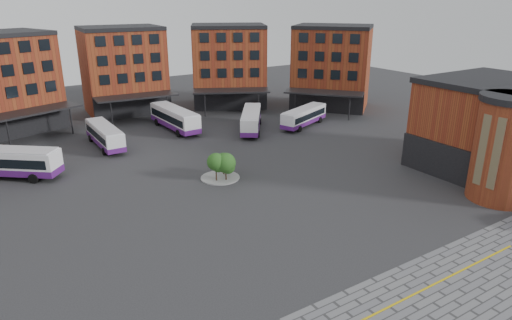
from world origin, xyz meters
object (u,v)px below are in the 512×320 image
bus_d (175,118)px  bus_f (304,116)px  bus_c (105,135)px  bus_e (251,120)px  tree_island (222,164)px  bus_b (6,162)px

bus_d → bus_f: 20.05m
bus_c → bus_f: size_ratio=1.02×
bus_e → bus_f: size_ratio=1.01×
bus_c → bus_f: (29.21, -6.37, -0.05)m
bus_c → bus_d: 11.62m
tree_island → bus_e: size_ratio=0.42×
tree_island → bus_b: (-20.09, 13.81, -0.02)m
bus_b → bus_e: 33.29m
bus_d → bus_f: bus_d is taller
bus_d → bus_e: size_ratio=1.14×
bus_e → bus_f: 8.67m
bus_b → bus_c: bearing=-27.9°
bus_e → bus_f: (8.35, -2.33, -0.12)m
bus_c → bus_e: size_ratio=1.01×
bus_b → bus_d: 25.01m
bus_b → bus_c: size_ratio=1.05×
bus_d → bus_e: (9.55, -6.71, -0.13)m
tree_island → bus_c: size_ratio=0.41×
tree_island → bus_b: bus_b is taller
bus_c → bus_e: 21.24m
bus_b → bus_f: size_ratio=1.07×
bus_c → bus_f: 29.89m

